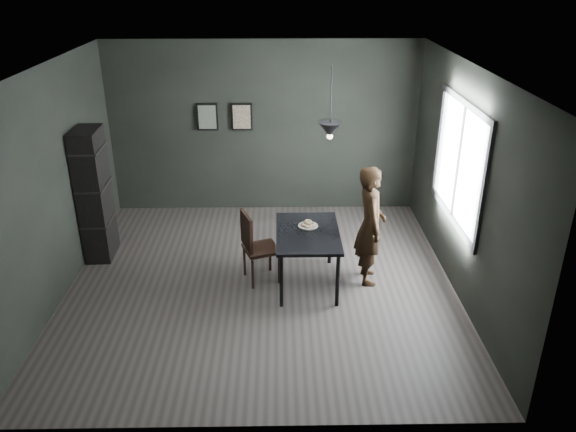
{
  "coord_description": "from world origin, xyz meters",
  "views": [
    {
      "loc": [
        0.24,
        -6.37,
        3.88
      ],
      "look_at": [
        0.35,
        0.05,
        0.95
      ],
      "focal_mm": 35.0,
      "sensor_mm": 36.0,
      "label": 1
    }
  ],
  "objects_px": {
    "white_plate": "(308,226)",
    "woman": "(370,225)",
    "cafe_table": "(308,237)",
    "pendant_lamp": "(330,130)",
    "wood_chair": "(255,243)",
    "shelf_unit": "(94,195)"
  },
  "relations": [
    {
      "from": "shelf_unit",
      "to": "pendant_lamp",
      "type": "bearing_deg",
      "value": -15.61
    },
    {
      "from": "wood_chair",
      "to": "white_plate",
      "type": "bearing_deg",
      "value": -14.1
    },
    {
      "from": "woman",
      "to": "wood_chair",
      "type": "height_order",
      "value": "woman"
    },
    {
      "from": "white_plate",
      "to": "woman",
      "type": "distance_m",
      "value": 0.8
    },
    {
      "from": "wood_chair",
      "to": "pendant_lamp",
      "type": "distance_m",
      "value": 1.76
    },
    {
      "from": "white_plate",
      "to": "woman",
      "type": "xyz_separation_m",
      "value": [
        0.79,
        -0.06,
        0.04
      ]
    },
    {
      "from": "cafe_table",
      "to": "pendant_lamp",
      "type": "height_order",
      "value": "pendant_lamp"
    },
    {
      "from": "shelf_unit",
      "to": "pendant_lamp",
      "type": "distance_m",
      "value": 3.44
    },
    {
      "from": "cafe_table",
      "to": "woman",
      "type": "distance_m",
      "value": 0.82
    },
    {
      "from": "cafe_table",
      "to": "wood_chair",
      "type": "relative_size",
      "value": 1.23
    },
    {
      "from": "woman",
      "to": "shelf_unit",
      "type": "distance_m",
      "value": 3.8
    },
    {
      "from": "cafe_table",
      "to": "white_plate",
      "type": "distance_m",
      "value": 0.17
    },
    {
      "from": "white_plate",
      "to": "wood_chair",
      "type": "distance_m",
      "value": 0.72
    },
    {
      "from": "shelf_unit",
      "to": "pendant_lamp",
      "type": "height_order",
      "value": "pendant_lamp"
    },
    {
      "from": "cafe_table",
      "to": "white_plate",
      "type": "xyz_separation_m",
      "value": [
        0.01,
        0.15,
        0.08
      ]
    },
    {
      "from": "white_plate",
      "to": "shelf_unit",
      "type": "xyz_separation_m",
      "value": [
        -2.93,
        0.7,
        0.17
      ]
    },
    {
      "from": "shelf_unit",
      "to": "woman",
      "type": "bearing_deg",
      "value": -13.92
    },
    {
      "from": "white_plate",
      "to": "wood_chair",
      "type": "bearing_deg",
      "value": -174.35
    },
    {
      "from": "cafe_table",
      "to": "shelf_unit",
      "type": "relative_size",
      "value": 0.65
    },
    {
      "from": "shelf_unit",
      "to": "pendant_lamp",
      "type": "xyz_separation_m",
      "value": [
        3.17,
        -0.75,
        1.12
      ]
    },
    {
      "from": "wood_chair",
      "to": "shelf_unit",
      "type": "height_order",
      "value": "shelf_unit"
    },
    {
      "from": "white_plate",
      "to": "pendant_lamp",
      "type": "height_order",
      "value": "pendant_lamp"
    }
  ]
}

